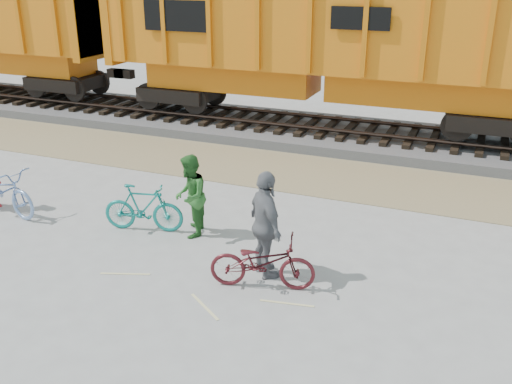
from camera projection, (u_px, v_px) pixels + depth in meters
ground at (196, 264)px, 10.53m from camera, size 120.00×120.00×0.00m
gravel_strip at (293, 172)px, 15.25m from camera, size 120.00×3.00×0.02m
ballast_bed at (328, 133)px, 18.21m from camera, size 120.00×4.00×0.30m
track at (329, 124)px, 18.09m from camera, size 120.00×2.60×0.24m
hopper_car_center at (324, 41)px, 17.25m from camera, size 14.00×3.13×4.65m
bicycle_blue at (3, 190)px, 12.55m from camera, size 2.15×1.07×1.08m
bicycle_teal at (143, 208)px, 11.71m from camera, size 1.74×0.86×1.01m
bicycle_maroon at (262, 262)px, 9.62m from camera, size 1.90×1.08×0.94m
person_man at (190, 196)px, 11.40m from camera, size 0.88×0.99×1.69m
person_woman at (266, 225)px, 9.82m from camera, size 1.13×1.16×1.95m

